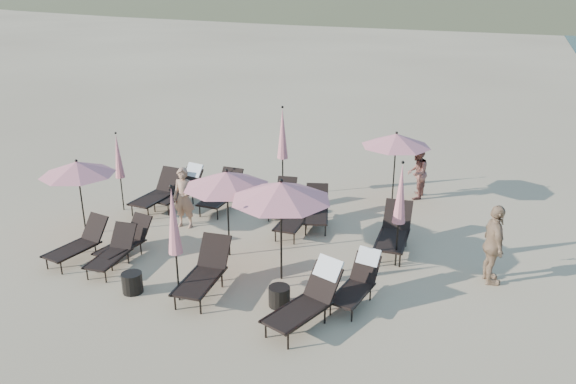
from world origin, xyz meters
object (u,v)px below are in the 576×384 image
at_px(lounger_9, 316,209).
at_px(beachgoer_a, 184,198).
at_px(lounger_1, 126,241).
at_px(lounger_12, 283,199).
at_px(umbrella_open_3, 396,140).
at_px(beachgoer_b, 417,173).
at_px(umbrella_closed_3, 283,134).
at_px(umbrella_closed_1, 401,194).
at_px(lounger_3, 204,272).
at_px(lounger_4, 309,298).
at_px(lounger_5, 358,281).
at_px(side_table_0, 132,283).
at_px(umbrella_open_0, 77,168).
at_px(lounger_11, 394,232).
at_px(lounger_10, 294,217).
at_px(side_table_1, 279,296).
at_px(lounger_7, 182,188).
at_px(lounger_8, 222,193).
at_px(lounger_6, 158,192).
at_px(umbrella_open_2, 281,191).
at_px(lounger_2, 113,251).
at_px(umbrella_open_1, 227,179).
at_px(umbrella_closed_0, 174,222).
at_px(lounger_0, 79,242).
at_px(umbrella_closed_2, 118,156).
at_px(beachgoer_c, 494,245).

distance_m(lounger_9, beachgoer_a, 3.56).
relative_size(lounger_1, lounger_12, 0.98).
distance_m(umbrella_open_3, beachgoer_b, 1.42).
bearing_deg(umbrella_closed_3, umbrella_closed_1, -38.04).
bearing_deg(lounger_3, lounger_4, -11.59).
xyz_separation_m(lounger_5, umbrella_closed_3, (-3.80, 5.11, 1.50)).
height_order(lounger_12, side_table_0, lounger_12).
bearing_deg(umbrella_open_0, beachgoer_a, 31.96).
bearing_deg(lounger_11, umbrella_closed_3, 144.24).
bearing_deg(lounger_11, lounger_10, 174.09).
xyz_separation_m(lounger_9, side_table_1, (0.68, -4.20, -0.23)).
bearing_deg(lounger_7, lounger_12, 18.99).
xyz_separation_m(lounger_8, umbrella_open_0, (-2.49, -2.93, 1.32)).
height_order(lounger_6, umbrella_closed_1, umbrella_closed_1).
height_order(umbrella_open_2, umbrella_closed_1, umbrella_closed_1).
bearing_deg(lounger_2, side_table_0, -41.19).
xyz_separation_m(lounger_4, beachgoer_b, (0.71, 7.58, 0.27)).
relative_size(lounger_5, lounger_8, 0.89).
distance_m(lounger_7, lounger_9, 4.19).
distance_m(umbrella_open_1, umbrella_open_2, 1.72).
distance_m(umbrella_closed_0, side_table_0, 1.90).
relative_size(umbrella_open_2, side_table_0, 5.29).
bearing_deg(umbrella_open_1, umbrella_open_0, -175.84).
bearing_deg(lounger_8, lounger_9, -2.03).
relative_size(lounger_1, side_table_0, 3.54).
xyz_separation_m(lounger_1, lounger_8, (0.66, 3.61, 0.07)).
relative_size(lounger_0, umbrella_closed_3, 0.59).
height_order(lounger_10, beachgoer_b, beachgoer_b).
bearing_deg(umbrella_closed_3, beachgoer_a, -115.35).
bearing_deg(side_table_1, umbrella_closed_0, -163.66).
distance_m(lounger_4, umbrella_closed_3, 7.13).
bearing_deg(umbrella_open_2, beachgoer_a, 154.48).
distance_m(lounger_11, umbrella_closed_3, 4.92).
relative_size(lounger_9, umbrella_closed_2, 0.75).
bearing_deg(lounger_1, side_table_0, -41.04).
distance_m(umbrella_open_0, umbrella_closed_1, 8.03).
height_order(umbrella_closed_1, side_table_1, umbrella_closed_1).
xyz_separation_m(lounger_7, umbrella_closed_3, (2.49, 1.80, 1.44)).
bearing_deg(lounger_12, umbrella_open_1, -102.60).
bearing_deg(beachgoer_c, umbrella_closed_0, 99.88).
relative_size(umbrella_open_0, beachgoer_b, 1.26).
xyz_separation_m(lounger_1, lounger_11, (5.87, 2.75, 0.08)).
distance_m(lounger_5, beachgoer_c, 3.12).
bearing_deg(umbrella_open_2, lounger_10, 105.05).
distance_m(lounger_3, umbrella_open_2, 2.35).
xyz_separation_m(lounger_12, umbrella_closed_3, (-0.54, 1.29, 1.54)).
relative_size(lounger_4, umbrella_closed_1, 0.75).
relative_size(lounger_3, umbrella_closed_1, 0.72).
xyz_separation_m(lounger_4, lounger_9, (-1.44, 4.54, -0.10)).
relative_size(lounger_8, umbrella_open_2, 0.76).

